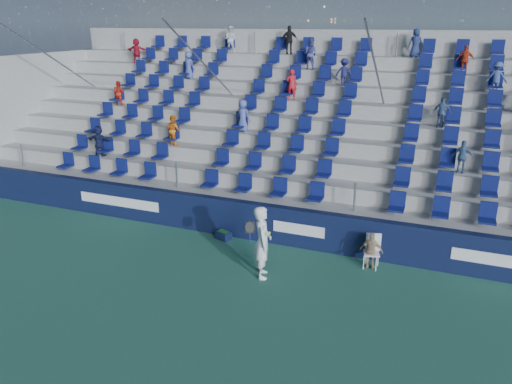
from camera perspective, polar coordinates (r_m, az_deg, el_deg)
ground at (r=13.34m, az=-5.38°, el=-10.49°), size 70.00×70.00×0.00m
sponsor_wall at (r=15.65m, az=-0.20°, el=-3.34°), size 24.00×0.32×1.20m
grandstand at (r=19.79m, az=5.35°, el=6.04°), size 24.00×8.17×6.63m
tennis_player at (r=13.25m, az=0.72°, el=-5.74°), size 0.76×0.86×2.00m
line_judge_chair at (r=14.34m, az=13.16°, el=-6.28°), size 0.51×0.53×0.96m
line_judge at (r=14.21m, az=13.06°, el=-6.55°), size 0.64×0.28×1.08m
ball_bin at (r=15.83m, az=-3.74°, el=-4.91°), size 0.55×0.44×0.27m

